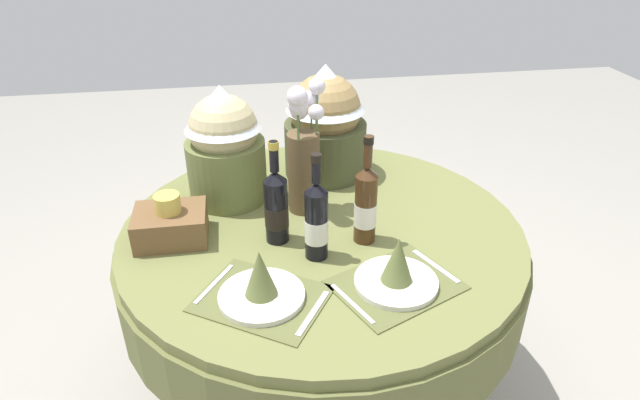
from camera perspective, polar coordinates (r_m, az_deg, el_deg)
ground at (r=2.31m, az=0.14°, el=-18.45°), size 8.00×8.00×0.00m
dining_table at (r=1.91m, az=0.16°, el=-6.42°), size 1.37×1.37×0.74m
place_setting_left at (r=1.50m, az=-6.24°, el=-8.97°), size 0.43×0.40×0.16m
place_setting_right at (r=1.55m, az=8.10°, el=-7.52°), size 0.42×0.38×0.16m
flower_vase at (r=1.83m, az=-1.71°, el=4.80°), size 0.13×0.16×0.47m
wine_bottle_left at (r=1.70m, az=-4.63°, el=-0.62°), size 0.08×0.08×0.34m
wine_bottle_centre at (r=1.61m, az=-0.38°, el=-2.13°), size 0.07×0.07×0.34m
wine_bottle_right at (r=1.69m, az=4.84°, el=-0.42°), size 0.07×0.07×0.36m
gift_tub_back_left at (r=1.93m, az=-10.04°, el=6.16°), size 0.28×0.28×0.43m
gift_tub_back_centre at (r=2.09m, az=0.57°, el=8.61°), size 0.32×0.32×0.44m
woven_basket_side_left at (r=1.80m, az=-15.47°, el=-2.45°), size 0.23×0.18×0.16m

